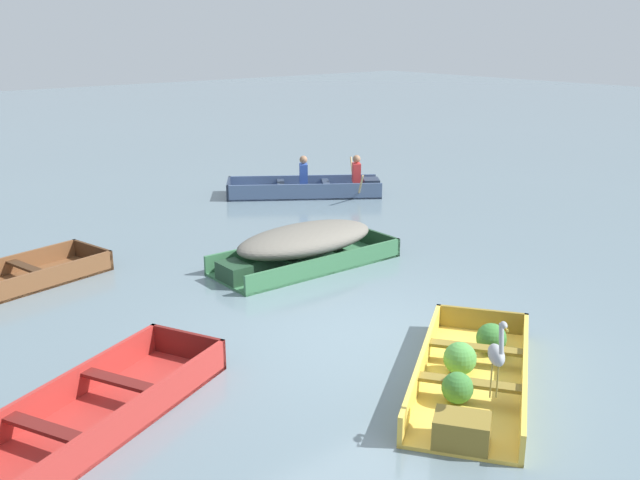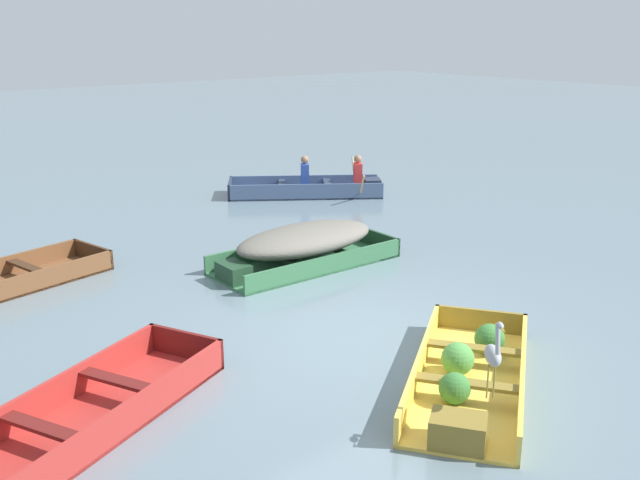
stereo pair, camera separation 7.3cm
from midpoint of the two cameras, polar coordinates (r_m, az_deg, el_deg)
ground_plane at (r=9.10m, az=4.02°, el=-7.76°), size 80.00×80.00×0.00m
dinghy_yellow_foreground at (r=8.04m, az=12.06°, el=-10.48°), size 3.04×2.59×0.41m
skiff_green_near_moored at (r=11.57m, az=-1.09°, el=-0.29°), size 3.12×1.28×0.68m
skiff_red_far_moored at (r=7.41m, az=-18.91°, el=-13.73°), size 3.45×2.31×0.37m
rowboat_slate_blue_with_crew at (r=16.56m, az=-0.32°, el=4.25°), size 3.48×3.09×0.92m
heron_on_dinghy at (r=6.84m, az=14.01°, el=-8.82°), size 0.34×0.40×0.84m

